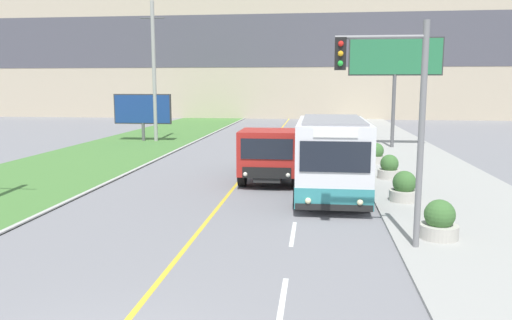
# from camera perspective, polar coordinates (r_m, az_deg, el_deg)

# --- Properties ---
(apartment_block_background) EXTENTS (80.00, 8.04, 18.24)m
(apartment_block_background) POSITION_cam_1_polar(r_m,az_deg,el_deg) (66.54, 4.06, 12.80)
(apartment_block_background) COLOR #BCAD93
(apartment_block_background) RESTS_ON ground_plane
(city_bus) EXTENTS (2.67, 5.94, 3.02)m
(city_bus) POSITION_cam_1_polar(r_m,az_deg,el_deg) (18.77, 8.66, 0.17)
(city_bus) COLOR silver
(city_bus) RESTS_ON ground_plane
(dump_truck) EXTENTS (2.55, 6.84, 2.36)m
(dump_truck) POSITION_cam_1_polar(r_m,az_deg,el_deg) (21.97, 1.79, 0.66)
(dump_truck) COLOR black
(dump_truck) RESTS_ON ground_plane
(car_distant) EXTENTS (1.80, 4.30, 1.45)m
(car_distant) POSITION_cam_1_polar(r_m,az_deg,el_deg) (40.10, 7.79, 3.44)
(car_distant) COLOR black
(car_distant) RESTS_ON ground_plane
(utility_pole_far) EXTENTS (1.80, 0.28, 10.29)m
(utility_pole_far) POSITION_cam_1_polar(r_m,az_deg,el_deg) (38.25, -11.57, 9.87)
(utility_pole_far) COLOR #9E9E99
(utility_pole_far) RESTS_ON ground_plane
(traffic_light_mast) EXTENTS (2.28, 0.32, 5.81)m
(traffic_light_mast) POSITION_cam_1_polar(r_m,az_deg,el_deg) (13.04, 15.69, 5.89)
(traffic_light_mast) COLOR slate
(traffic_light_mast) RESTS_ON ground_plane
(billboard_large) EXTENTS (6.07, 0.24, 7.31)m
(billboard_large) POSITION_cam_1_polar(r_m,az_deg,el_deg) (34.63, 15.64, 10.85)
(billboard_large) COLOR #59595B
(billboard_large) RESTS_ON ground_plane
(billboard_small) EXTENTS (4.41, 0.24, 3.55)m
(billboard_small) POSITION_cam_1_polar(r_m,az_deg,el_deg) (38.70, -12.84, 5.61)
(billboard_small) COLOR #59595B
(billboard_small) RESTS_ON ground_plane
(planter_round_near) EXTENTS (1.04, 1.04, 1.08)m
(planter_round_near) POSITION_cam_1_polar(r_m,az_deg,el_deg) (14.61, 20.21, -6.62)
(planter_round_near) COLOR #B7B2A8
(planter_round_near) RESTS_ON sidewalk_right
(planter_round_second) EXTENTS (1.05, 1.05, 1.10)m
(planter_round_second) POSITION_cam_1_polar(r_m,az_deg,el_deg) (18.81, 16.58, -3.08)
(planter_round_second) COLOR #B7B2A8
(planter_round_second) RESTS_ON sidewalk_right
(planter_round_third) EXTENTS (1.01, 1.01, 1.07)m
(planter_round_third) POSITION_cam_1_polar(r_m,az_deg,el_deg) (23.14, 14.98, -0.89)
(planter_round_third) COLOR #B7B2A8
(planter_round_third) RESTS_ON sidewalk_right
(planter_round_far) EXTENTS (1.05, 1.05, 1.09)m
(planter_round_far) POSITION_cam_1_polar(r_m,az_deg,el_deg) (27.49, 13.52, 0.64)
(planter_round_far) COLOR #B7B2A8
(planter_round_far) RESTS_ON sidewalk_right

